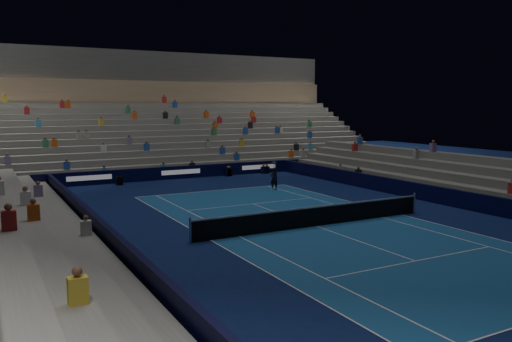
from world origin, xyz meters
name	(u,v)px	position (x,y,z in m)	size (l,w,h in m)	color
ground	(316,226)	(0.00, 0.00, 0.00)	(90.00, 90.00, 0.00)	#0B1846
court_surface	(316,226)	(0.00, 0.00, 0.01)	(10.97, 23.77, 0.01)	#184E88
sponsor_barrier_far	(180,172)	(0.00, 18.50, 0.50)	(44.00, 0.25, 1.00)	black
sponsor_barrier_east	(457,199)	(9.70, 0.00, 0.50)	(0.25, 37.00, 1.00)	black
sponsor_barrier_west	(111,241)	(-9.70, 0.00, 0.50)	(0.25, 37.00, 1.00)	black
grandstand_main	(145,131)	(0.00, 27.90, 3.38)	(44.00, 15.20, 11.20)	slate
grandstand_east	(497,187)	(13.17, 0.00, 0.92)	(5.00, 37.00, 2.50)	slate
grandstand_west	(12,242)	(-13.17, 0.00, 0.92)	(5.00, 37.00, 2.50)	slate
tennis_net	(316,216)	(0.00, 0.00, 0.50)	(12.90, 0.10, 1.10)	#B2B2B7
tennis_player	(274,179)	(3.70, 10.22, 0.77)	(0.56, 0.37, 1.54)	black
broadcast_camera	(120,180)	(-5.02, 17.59, 0.32)	(0.55, 0.96, 0.62)	black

